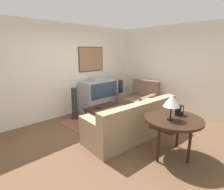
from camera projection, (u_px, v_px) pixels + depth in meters
name	position (u px, v px, depth m)	size (l,w,h in m)	color
ground_plane	(117.00, 137.00, 4.03)	(12.00, 12.00, 0.00)	brown
wall_back	(66.00, 71.00, 5.19)	(12.00, 0.10, 2.70)	silver
wall_right	(176.00, 70.00, 5.46)	(0.06, 12.00, 2.70)	silver
area_rug	(104.00, 121.00, 4.93)	(1.95, 1.62, 0.01)	brown
tv	(99.00, 95.00, 5.72)	(1.19, 0.58, 1.09)	#9E9EA3
couch	(132.00, 123.00, 3.99)	(2.28, 1.01, 0.87)	#9E8466
armchair	(140.00, 101.00, 5.78)	(1.08, 1.05, 0.97)	brown
coffee_table	(104.00, 109.00, 4.73)	(0.99, 0.57, 0.46)	black
console_table	(173.00, 122.00, 3.17)	(1.04, 1.04, 0.75)	black
table_lamp	(172.00, 101.00, 2.99)	(0.28, 0.28, 0.46)	black
mantel_clock	(179.00, 110.00, 3.28)	(0.17, 0.10, 0.18)	black
remote	(98.00, 108.00, 4.58)	(0.09, 0.17, 0.02)	black
speaker_tower_left	(75.00, 104.00, 5.04)	(0.27, 0.27, 0.91)	black
speaker_tower_right	(121.00, 93.00, 6.34)	(0.27, 0.27, 0.91)	black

